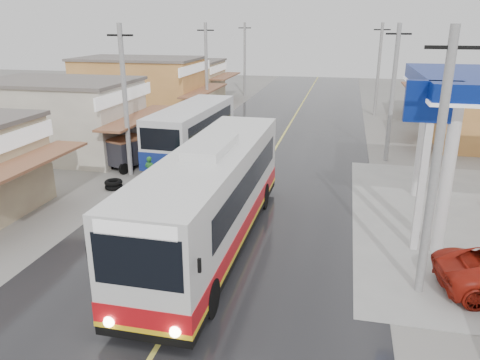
% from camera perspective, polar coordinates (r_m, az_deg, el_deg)
% --- Properties ---
extents(ground, '(120.00, 120.00, 0.00)m').
position_cam_1_polar(ground, '(16.50, -4.28, -10.50)').
color(ground, slate).
rests_on(ground, ground).
extents(road, '(12.00, 90.00, 0.02)m').
position_cam_1_polar(road, '(30.15, 3.97, 3.24)').
color(road, black).
rests_on(road, ground).
extents(centre_line, '(0.15, 90.00, 0.01)m').
position_cam_1_polar(centre_line, '(30.15, 3.97, 3.26)').
color(centre_line, '#D8CC4C').
rests_on(centre_line, road).
extents(shopfronts_left, '(11.00, 44.00, 5.20)m').
position_cam_1_polar(shopfronts_left, '(37.05, -15.64, 5.50)').
color(shopfronts_left, tan).
rests_on(shopfronts_left, ground).
extents(utility_poles_left, '(1.60, 50.00, 8.00)m').
position_cam_1_polar(utility_poles_left, '(32.83, -7.95, 4.37)').
color(utility_poles_left, gray).
rests_on(utility_poles_left, ground).
extents(utility_poles_right, '(1.60, 36.00, 8.00)m').
position_cam_1_polar(utility_poles_right, '(29.96, 17.32, 2.29)').
color(utility_poles_right, gray).
rests_on(utility_poles_right, ground).
extents(coach_bus, '(3.01, 12.84, 4.00)m').
position_cam_1_polar(coach_bus, '(17.29, -3.32, -2.02)').
color(coach_bus, silver).
rests_on(coach_bus, road).
extents(second_bus, '(2.98, 9.67, 3.18)m').
position_cam_1_polar(second_bus, '(29.07, -5.81, 6.06)').
color(second_bus, silver).
rests_on(second_bus, road).
extents(cyclist, '(0.88, 1.80, 1.86)m').
position_cam_1_polar(cyclist, '(23.59, -10.69, 0.03)').
color(cyclist, black).
rests_on(cyclist, ground).
extents(tricycle_near, '(2.22, 2.73, 1.80)m').
position_cam_1_polar(tricycle_near, '(27.56, -13.59, 3.46)').
color(tricycle_near, '#26262D').
rests_on(tricycle_near, ground).
extents(tricycle_far, '(1.38, 2.04, 1.56)m').
position_cam_1_polar(tricycle_far, '(32.39, -9.77, 5.70)').
color(tricycle_far, '#26262D').
rests_on(tricycle_far, ground).
extents(tyre_stack, '(0.90, 0.90, 0.46)m').
position_cam_1_polar(tyre_stack, '(24.52, -15.15, -0.52)').
color(tyre_stack, black).
rests_on(tyre_stack, ground).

